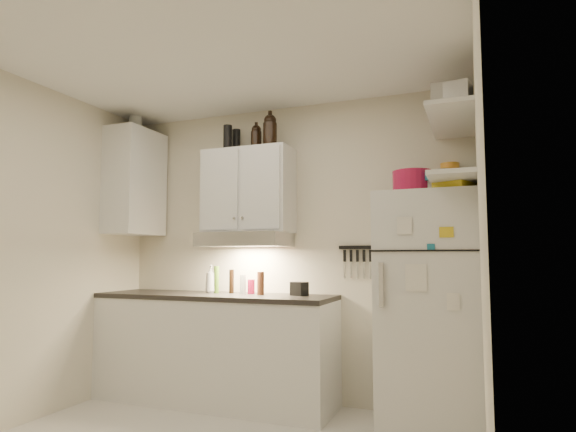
% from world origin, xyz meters
% --- Properties ---
extents(ceiling, '(3.20, 3.00, 0.02)m').
position_xyz_m(ceiling, '(0.00, 0.00, 2.61)').
color(ceiling, white).
rests_on(ceiling, ground).
extents(back_wall, '(3.20, 0.02, 2.60)m').
position_xyz_m(back_wall, '(0.00, 1.51, 1.30)').
color(back_wall, beige).
rests_on(back_wall, ground).
extents(left_wall, '(0.02, 3.00, 2.60)m').
position_xyz_m(left_wall, '(-1.61, 0.00, 1.30)').
color(left_wall, beige).
rests_on(left_wall, ground).
extents(right_wall, '(0.02, 3.00, 2.60)m').
position_xyz_m(right_wall, '(1.61, 0.00, 1.30)').
color(right_wall, beige).
rests_on(right_wall, ground).
extents(base_cabinet, '(2.10, 0.60, 0.88)m').
position_xyz_m(base_cabinet, '(-0.55, 1.20, 0.44)').
color(base_cabinet, white).
rests_on(base_cabinet, floor).
extents(countertop, '(2.10, 0.62, 0.04)m').
position_xyz_m(countertop, '(-0.55, 1.20, 0.90)').
color(countertop, black).
rests_on(countertop, base_cabinet).
extents(upper_cabinet, '(0.80, 0.33, 0.75)m').
position_xyz_m(upper_cabinet, '(-0.30, 1.33, 1.83)').
color(upper_cabinet, white).
rests_on(upper_cabinet, back_wall).
extents(side_cabinet, '(0.33, 0.55, 1.00)m').
position_xyz_m(side_cabinet, '(-1.44, 1.20, 1.95)').
color(side_cabinet, white).
rests_on(side_cabinet, left_wall).
extents(range_hood, '(0.76, 0.46, 0.12)m').
position_xyz_m(range_hood, '(-0.30, 1.27, 1.39)').
color(range_hood, silver).
rests_on(range_hood, back_wall).
extents(fridge, '(0.70, 0.68, 1.70)m').
position_xyz_m(fridge, '(1.25, 1.16, 0.85)').
color(fridge, silver).
rests_on(fridge, floor).
extents(shelf_hi, '(0.30, 0.95, 0.03)m').
position_xyz_m(shelf_hi, '(1.45, 1.02, 2.20)').
color(shelf_hi, white).
rests_on(shelf_hi, right_wall).
extents(shelf_lo, '(0.30, 0.95, 0.03)m').
position_xyz_m(shelf_lo, '(1.45, 1.02, 1.76)').
color(shelf_lo, white).
rests_on(shelf_lo, right_wall).
extents(knife_strip, '(0.42, 0.02, 0.03)m').
position_xyz_m(knife_strip, '(0.70, 1.49, 1.32)').
color(knife_strip, black).
rests_on(knife_strip, back_wall).
extents(dutch_oven, '(0.30, 0.30, 0.17)m').
position_xyz_m(dutch_oven, '(1.16, 1.08, 1.78)').
color(dutch_oven, '#A6133B').
rests_on(dutch_oven, fridge).
extents(book_stack, '(0.31, 0.34, 0.09)m').
position_xyz_m(book_stack, '(1.46, 0.99, 1.75)').
color(book_stack, gold).
rests_on(book_stack, fridge).
extents(spice_jar, '(0.06, 0.06, 0.09)m').
position_xyz_m(spice_jar, '(1.28, 1.02, 1.75)').
color(spice_jar, silver).
rests_on(spice_jar, fridge).
extents(stock_pot, '(0.35, 0.35, 0.19)m').
position_xyz_m(stock_pot, '(1.44, 1.33, 2.31)').
color(stock_pot, silver).
rests_on(stock_pot, shelf_hi).
extents(tin_a, '(0.22, 0.19, 0.22)m').
position_xyz_m(tin_a, '(1.43, 0.95, 2.32)').
color(tin_a, '#AAAAAD').
rests_on(tin_a, shelf_hi).
extents(tin_b, '(0.19, 0.19, 0.16)m').
position_xyz_m(tin_b, '(1.50, 0.77, 2.29)').
color(tin_b, '#AAAAAD').
rests_on(tin_b, shelf_hi).
extents(bowl_teal, '(0.23, 0.23, 0.09)m').
position_xyz_m(bowl_teal, '(1.43, 1.37, 1.82)').
color(bowl_teal, '#176682').
rests_on(bowl_teal, shelf_lo).
extents(bowl_orange, '(0.19, 0.19, 0.06)m').
position_xyz_m(bowl_orange, '(1.41, 1.43, 1.90)').
color(bowl_orange, '#C56E12').
rests_on(bowl_orange, bowl_teal).
extents(bowl_yellow, '(0.15, 0.15, 0.05)m').
position_xyz_m(bowl_yellow, '(1.41, 1.43, 1.95)').
color(bowl_yellow, gold).
rests_on(bowl_yellow, bowl_orange).
extents(plates, '(0.31, 0.31, 0.06)m').
position_xyz_m(plates, '(1.38, 1.01, 1.81)').
color(plates, '#176682').
rests_on(plates, shelf_lo).
extents(growler_a, '(0.12, 0.12, 0.23)m').
position_xyz_m(growler_a, '(-0.23, 1.34, 2.31)').
color(growler_a, black).
rests_on(growler_a, upper_cabinet).
extents(growler_b, '(0.14, 0.14, 0.28)m').
position_xyz_m(growler_b, '(-0.06, 1.26, 2.34)').
color(growler_b, black).
rests_on(growler_b, upper_cabinet).
extents(thermos_a, '(0.10, 0.10, 0.22)m').
position_xyz_m(thermos_a, '(-0.46, 1.41, 2.31)').
color(thermos_a, black).
rests_on(thermos_a, upper_cabinet).
extents(thermos_b, '(0.09, 0.09, 0.22)m').
position_xyz_m(thermos_b, '(-0.48, 1.27, 2.31)').
color(thermos_b, black).
rests_on(thermos_b, upper_cabinet).
extents(side_jar, '(0.15, 0.15, 0.16)m').
position_xyz_m(side_jar, '(-1.47, 1.22, 2.53)').
color(side_jar, silver).
rests_on(side_jar, side_cabinet).
extents(soap_bottle, '(0.14, 0.14, 0.28)m').
position_xyz_m(soap_bottle, '(-0.64, 1.28, 1.06)').
color(soap_bottle, white).
rests_on(soap_bottle, countertop).
extents(pepper_mill, '(0.08, 0.08, 0.19)m').
position_xyz_m(pepper_mill, '(-0.13, 1.24, 1.02)').
color(pepper_mill, brown).
rests_on(pepper_mill, countertop).
extents(oil_bottle, '(0.06, 0.06, 0.24)m').
position_xyz_m(oil_bottle, '(-0.58, 1.28, 1.04)').
color(oil_bottle, '#426A1A').
rests_on(oil_bottle, countertop).
extents(vinegar_bottle, '(0.05, 0.05, 0.21)m').
position_xyz_m(vinegar_bottle, '(-0.45, 1.32, 1.02)').
color(vinegar_bottle, black).
rests_on(vinegar_bottle, countertop).
extents(clear_bottle, '(0.07, 0.07, 0.16)m').
position_xyz_m(clear_bottle, '(-0.31, 1.27, 1.00)').
color(clear_bottle, silver).
rests_on(clear_bottle, countertop).
extents(red_jar, '(0.07, 0.07, 0.12)m').
position_xyz_m(red_jar, '(-0.26, 1.31, 0.98)').
color(red_jar, '#A6133B').
rests_on(red_jar, countertop).
extents(caddy, '(0.16, 0.14, 0.11)m').
position_xyz_m(caddy, '(0.20, 1.28, 0.98)').
color(caddy, black).
rests_on(caddy, countertop).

